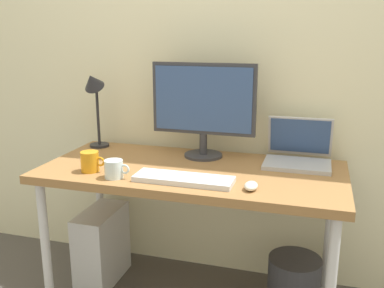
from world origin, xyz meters
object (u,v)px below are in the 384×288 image
(monitor, at_px, (204,104))
(laptop, at_px, (298,152))
(glass_cup, at_px, (114,169))
(desk_lamp, at_px, (94,93))
(mouse, at_px, (251,186))
(computer_tower, at_px, (102,246))
(wastebasket, at_px, (294,286))
(coffee_mug, at_px, (90,162))
(desk, at_px, (192,181))
(keyboard, at_px, (184,179))

(monitor, bearing_deg, laptop, 2.34)
(glass_cup, bearing_deg, desk_lamp, 126.69)
(monitor, relative_size, mouse, 6.02)
(computer_tower, relative_size, wastebasket, 1.40)
(laptop, xyz_separation_m, mouse, (-0.17, -0.44, -0.04))
(coffee_mug, bearing_deg, desk_lamp, 114.79)
(wastebasket, bearing_deg, desk, -173.65)
(laptop, relative_size, desk_lamp, 0.72)
(monitor, distance_m, coffee_mug, 0.64)
(desk, relative_size, keyboard, 3.30)
(desk_lamp, bearing_deg, coffee_mug, -65.21)
(keyboard, xyz_separation_m, glass_cup, (-0.32, -0.04, 0.03))
(monitor, distance_m, wastebasket, 1.01)
(coffee_mug, bearing_deg, wastebasket, 14.22)
(monitor, relative_size, keyboard, 1.23)
(computer_tower, bearing_deg, glass_cup, -49.49)
(mouse, bearing_deg, glass_cup, -177.77)
(monitor, bearing_deg, desk_lamp, 179.94)
(coffee_mug, xyz_separation_m, wastebasket, (0.96, 0.24, -0.63))
(computer_tower, bearing_deg, laptop, 9.34)
(laptop, relative_size, computer_tower, 0.76)
(coffee_mug, distance_m, glass_cup, 0.16)
(desk, xyz_separation_m, coffee_mug, (-0.44, -0.19, 0.11))
(monitor, distance_m, desk_lamp, 0.63)
(laptop, xyz_separation_m, desk_lamp, (-1.11, -0.02, 0.26))
(desk, relative_size, monitor, 2.68)
(laptop, relative_size, glass_cup, 2.69)
(monitor, bearing_deg, desk, -90.22)
(desk, height_order, computer_tower, desk)
(laptop, xyz_separation_m, keyboard, (-0.47, -0.42, -0.05))
(keyboard, distance_m, coffee_mug, 0.47)
(monitor, bearing_deg, keyboard, -87.21)
(monitor, xyz_separation_m, mouse, (0.32, -0.42, -0.26))
(wastebasket, bearing_deg, computer_tower, -179.95)
(glass_cup, bearing_deg, monitor, 56.30)
(mouse, xyz_separation_m, glass_cup, (-0.62, -0.02, 0.02))
(monitor, distance_m, laptop, 0.53)
(keyboard, bearing_deg, mouse, -2.95)
(desk_lamp, bearing_deg, computer_tower, -62.00)
(desk, bearing_deg, laptop, 24.92)
(desk, distance_m, mouse, 0.39)
(desk, xyz_separation_m, glass_cup, (-0.29, -0.24, 0.11))
(laptop, distance_m, glass_cup, 0.91)
(glass_cup, bearing_deg, desk, 38.86)
(desk_lamp, relative_size, glass_cup, 3.71)
(desk_lamp, relative_size, computer_tower, 1.05)
(keyboard, distance_m, mouse, 0.30)
(laptop, bearing_deg, desk, -155.08)
(desk_lamp, distance_m, computer_tower, 0.86)
(desk, height_order, mouse, mouse)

